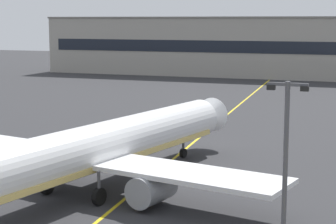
# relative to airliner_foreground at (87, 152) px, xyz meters

# --- Properties ---
(taxiway_centreline) EXTENTS (12.55, 179.60, 0.01)m
(taxiway_centreline) POSITION_rel_airliner_foreground_xyz_m (2.11, 17.11, -3.37)
(taxiway_centreline) COLOR yellow
(taxiway_centreline) RESTS_ON ground
(airliner_foreground) EXTENTS (32.30, 41.16, 11.65)m
(airliner_foreground) POSITION_rel_airliner_foreground_xyz_m (0.00, 0.00, 0.00)
(airliner_foreground) COLOR white
(airliner_foreground) RESTS_ON ground
(apron_lamp_post) EXTENTS (2.24, 0.90, 10.22)m
(apron_lamp_post) POSITION_rel_airliner_foreground_xyz_m (16.54, -8.10, 2.02)
(apron_lamp_post) COLOR #515156
(apron_lamp_post) RESTS_ON ground
(terminal_building) EXTENTS (136.11, 12.40, 14.25)m
(terminal_building) POSITION_rel_airliner_foreground_xyz_m (7.40, 100.40, 3.76)
(terminal_building) COLOR #9E998E
(terminal_building) RESTS_ON ground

